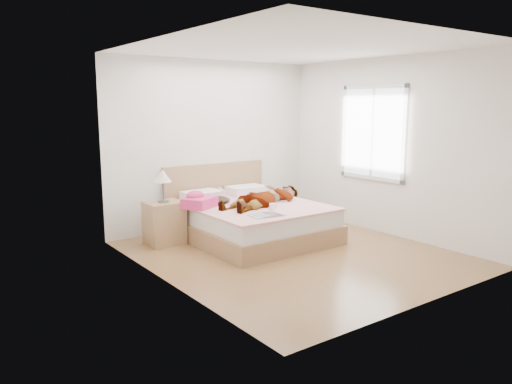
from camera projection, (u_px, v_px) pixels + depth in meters
ground at (294, 254)px, 6.49m from camera, size 4.00×4.00×0.00m
woman at (265, 195)px, 7.26m from camera, size 1.80×1.15×0.23m
hair at (216, 200)px, 7.30m from camera, size 0.50×0.57×0.07m
phone at (221, 189)px, 7.27m from camera, size 0.08×0.11×0.05m
room_shell at (373, 133)px, 7.50m from camera, size 4.00×4.00×4.00m
bed at (249, 219)px, 7.27m from camera, size 1.80×2.08×1.00m
towel at (199, 201)px, 6.91m from camera, size 0.56×0.53×0.23m
magazine at (266, 215)px, 6.41m from camera, size 0.45×0.32×0.02m
coffee_mug at (272, 207)px, 6.76m from camera, size 0.12×0.09×0.09m
plush_toy at (241, 205)px, 6.75m from camera, size 0.19×0.24×0.12m
nightstand at (164, 219)px, 6.92m from camera, size 0.49×0.43×1.05m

